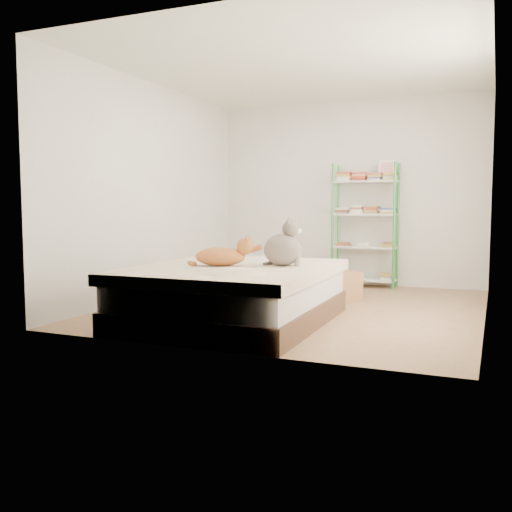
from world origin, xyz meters
The scene contains 7 objects.
room centered at (0.00, 0.00, 1.30)m, with size 3.81×4.21×2.61m.
bed centered at (-0.32, -1.05, 0.27)m, with size 1.75×2.17×0.55m.
orange_cat centered at (-0.43, -1.12, 0.66)m, with size 0.56×0.30×0.23m, color #C08436, non-canonical shape.
grey_cat centered at (0.10, -0.87, 0.77)m, with size 0.32×0.39×0.44m, color slate, non-canonical shape.
shelf_unit centered at (0.31, 1.88, 0.89)m, with size 0.88×0.36×1.74m.
cardboard_box centered at (0.24, 0.60, 0.17)m, with size 0.62×0.65×0.40m.
white_bin centered at (-1.13, 1.56, 0.21)m, with size 0.39×0.35×0.42m.
Camera 1 is at (1.97, -5.95, 1.11)m, focal length 40.00 mm.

